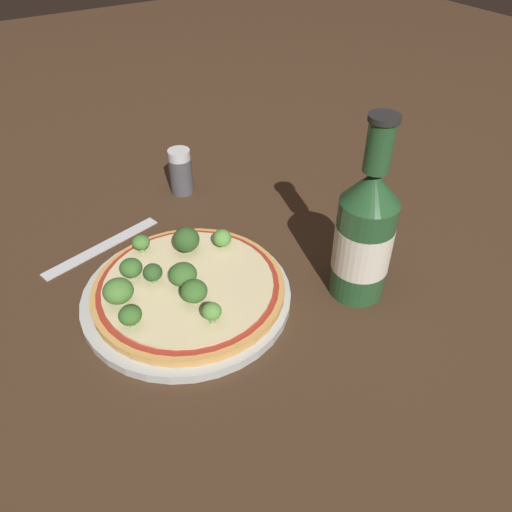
% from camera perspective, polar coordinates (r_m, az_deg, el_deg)
% --- Properties ---
extents(ground_plane, '(3.00, 3.00, 0.00)m').
position_cam_1_polar(ground_plane, '(0.64, -6.37, -4.32)').
color(ground_plane, '#3D2819').
extents(plate, '(0.26, 0.26, 0.01)m').
position_cam_1_polar(plate, '(0.63, -8.01, -4.33)').
color(plate, '#B2B7B2').
rests_on(plate, ground_plane).
extents(pizza, '(0.24, 0.24, 0.01)m').
position_cam_1_polar(pizza, '(0.62, -7.84, -3.33)').
color(pizza, tan).
rests_on(pizza, plate).
extents(broccoli_floret_0, '(0.02, 0.02, 0.03)m').
position_cam_1_polar(broccoli_floret_0, '(0.55, -5.08, -6.36)').
color(broccoli_floret_0, '#7A9E5B').
rests_on(broccoli_floret_0, pizza).
extents(broccoli_floret_1, '(0.03, 0.03, 0.03)m').
position_cam_1_polar(broccoli_floret_1, '(0.59, -15.48, -3.89)').
color(broccoli_floret_1, '#7A9E5B').
rests_on(broccoli_floret_1, pizza).
extents(broccoli_floret_2, '(0.02, 0.02, 0.03)m').
position_cam_1_polar(broccoli_floret_2, '(0.66, -3.89, 2.06)').
color(broccoli_floret_2, '#7A9E5B').
rests_on(broccoli_floret_2, pizza).
extents(broccoli_floret_3, '(0.03, 0.03, 0.03)m').
position_cam_1_polar(broccoli_floret_3, '(0.62, -14.11, -1.34)').
color(broccoli_floret_3, '#7A9E5B').
rests_on(broccoli_floret_3, pizza).
extents(broccoli_floret_4, '(0.03, 0.03, 0.03)m').
position_cam_1_polar(broccoli_floret_4, '(0.56, -14.19, -6.61)').
color(broccoli_floret_4, '#7A9E5B').
rests_on(broccoli_floret_4, pizza).
extents(broccoli_floret_5, '(0.03, 0.03, 0.03)m').
position_cam_1_polar(broccoli_floret_5, '(0.58, -7.09, -4.01)').
color(broccoli_floret_5, '#7A9E5B').
rests_on(broccoli_floret_5, pizza).
extents(broccoli_floret_6, '(0.03, 0.03, 0.04)m').
position_cam_1_polar(broccoli_floret_6, '(0.65, -7.98, 1.88)').
color(broccoli_floret_6, '#7A9E5B').
rests_on(broccoli_floret_6, pizza).
extents(broccoli_floret_7, '(0.02, 0.02, 0.03)m').
position_cam_1_polar(broccoli_floret_7, '(0.61, -11.72, -1.87)').
color(broccoli_floret_7, '#7A9E5B').
rests_on(broccoli_floret_7, pizza).
extents(broccoli_floret_8, '(0.02, 0.02, 0.02)m').
position_cam_1_polar(broccoli_floret_8, '(0.66, -13.02, 1.51)').
color(broccoli_floret_8, '#7A9E5B').
rests_on(broccoli_floret_8, pizza).
extents(broccoli_floret_9, '(0.03, 0.03, 0.03)m').
position_cam_1_polar(broccoli_floret_9, '(0.60, -8.45, -1.95)').
color(broccoli_floret_9, '#7A9E5B').
rests_on(broccoli_floret_9, pizza).
extents(beer_bottle, '(0.07, 0.07, 0.23)m').
position_cam_1_polar(beer_bottle, '(0.60, 12.29, 2.43)').
color(beer_bottle, '#234C28').
rests_on(beer_bottle, ground_plane).
extents(pepper_shaker, '(0.04, 0.04, 0.07)m').
position_cam_1_polar(pepper_shaker, '(0.81, -8.60, 9.50)').
color(pepper_shaker, '#4C4C51').
rests_on(pepper_shaker, ground_plane).
extents(fork, '(0.06, 0.18, 0.00)m').
position_cam_1_polar(fork, '(0.73, -17.16, 1.04)').
color(fork, silver).
rests_on(fork, ground_plane).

